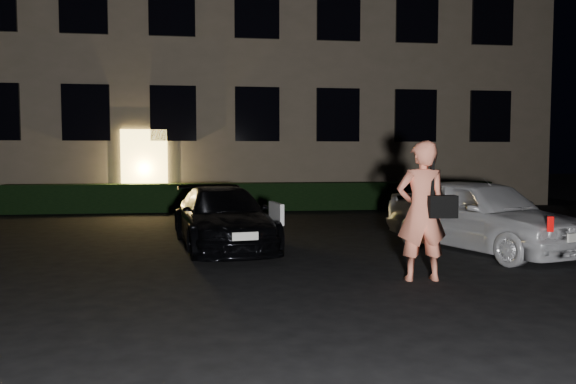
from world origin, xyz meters
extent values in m
plane|color=black|center=(0.00, 0.00, 0.00)|extent=(80.00, 80.00, 0.00)
cube|color=#736752|center=(0.00, 15.00, 6.00)|extent=(20.00, 8.00, 12.00)
cube|color=#FFD460|center=(-3.50, 10.94, 1.25)|extent=(1.40, 0.10, 2.50)
cube|color=black|center=(-5.20, 10.94, 3.00)|extent=(1.40, 0.10, 1.70)
cube|color=black|center=(-2.60, 10.94, 3.00)|extent=(1.40, 0.10, 1.70)
cube|color=black|center=(0.00, 10.94, 3.00)|extent=(1.40, 0.10, 1.70)
cube|color=black|center=(2.60, 10.94, 3.00)|extent=(1.40, 0.10, 1.70)
cube|color=black|center=(5.20, 10.94, 3.00)|extent=(1.40, 0.10, 1.70)
cube|color=black|center=(7.80, 10.94, 3.00)|extent=(1.40, 0.10, 1.70)
cube|color=black|center=(-5.20, 10.94, 6.20)|extent=(1.40, 0.10, 1.70)
cube|color=black|center=(-2.60, 10.94, 6.20)|extent=(1.40, 0.10, 1.70)
cube|color=black|center=(0.00, 10.94, 6.20)|extent=(1.40, 0.10, 1.70)
cube|color=black|center=(2.60, 10.94, 6.20)|extent=(1.40, 0.10, 1.70)
cube|color=black|center=(5.20, 10.94, 6.20)|extent=(1.40, 0.10, 1.70)
cube|color=black|center=(7.80, 10.94, 6.20)|extent=(1.40, 0.10, 1.70)
cube|color=black|center=(0.00, 10.50, 0.42)|extent=(15.00, 0.70, 0.85)
imported|color=black|center=(-1.24, 3.63, 0.56)|extent=(2.12, 4.02, 1.11)
cube|color=white|center=(-0.30, 3.06, 0.69)|extent=(0.19, 0.80, 0.37)
cube|color=silver|center=(-0.94, 1.66, 0.49)|extent=(0.41, 0.10, 0.12)
imported|color=silver|center=(3.32, 2.59, 0.66)|extent=(2.77, 4.17, 1.32)
cube|color=red|center=(3.42, 0.66, 0.72)|extent=(0.09, 0.07, 0.22)
imported|color=#F78364|center=(1.40, 0.49, 0.96)|extent=(0.71, 0.48, 1.91)
cube|color=black|center=(1.63, 0.35, 1.03)|extent=(0.40, 0.19, 0.30)
cube|color=black|center=(1.51, 0.40, 1.46)|extent=(0.05, 0.07, 0.59)
camera|label=1|loc=(-1.43, -6.82, 1.73)|focal=35.00mm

